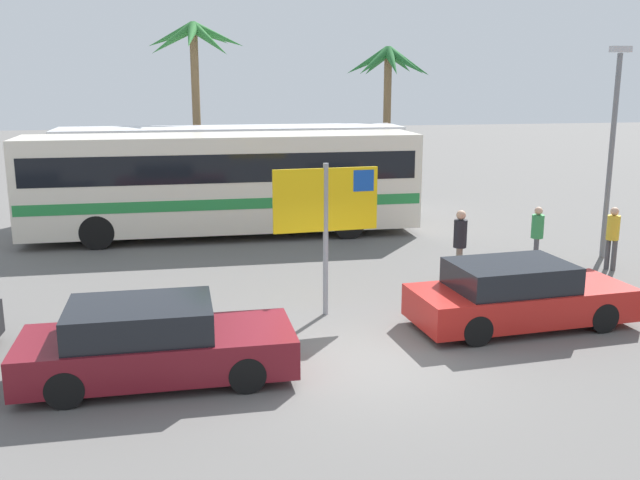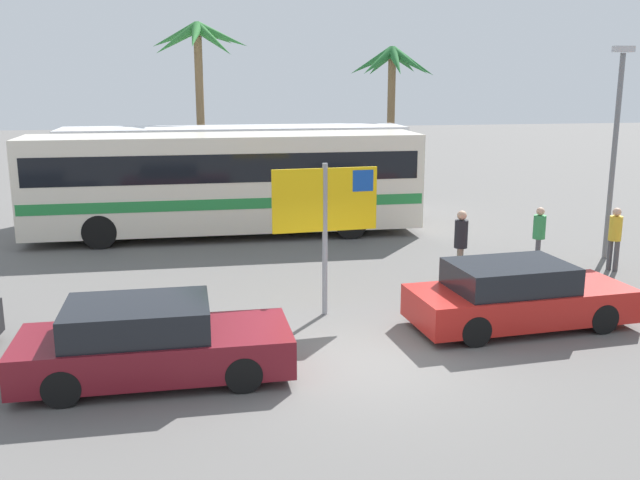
{
  "view_description": "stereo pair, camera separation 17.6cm",
  "coord_description": "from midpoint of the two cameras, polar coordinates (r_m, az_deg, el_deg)",
  "views": [
    {
      "loc": [
        -2.99,
        -11.4,
        4.89
      ],
      "look_at": [
        -0.06,
        3.96,
        1.3
      ],
      "focal_mm": 39.89,
      "sensor_mm": 36.0,
      "label": 1
    },
    {
      "loc": [
        -2.82,
        -11.43,
        4.89
      ],
      "look_at": [
        -0.06,
        3.96,
        1.3
      ],
      "focal_mm": 39.89,
      "sensor_mm": 36.0,
      "label": 2
    }
  ],
  "objects": [
    {
      "name": "ferry_sign",
      "position": [
        14.52,
        0.3,
        2.76
      ],
      "size": [
        2.2,
        0.23,
        3.2
      ],
      "rotation": [
        0.0,
        0.0,
        0.08
      ],
      "color": "gray",
      "rests_on": "ground"
    },
    {
      "name": "palm_tree_seaside",
      "position": [
        30.15,
        5.37,
        13.11
      ],
      "size": [
        3.6,
        3.73,
        6.13
      ],
      "color": "brown",
      "rests_on": "ground"
    },
    {
      "name": "lamp_post_left_side",
      "position": [
        20.75,
        22.16,
        7.21
      ],
      "size": [
        0.56,
        0.2,
        5.68
      ],
      "color": "slate",
      "rests_on": "ground"
    },
    {
      "name": "pedestrian_by_bus",
      "position": [
        19.39,
        16.78,
        0.62
      ],
      "size": [
        0.32,
        0.32,
        1.61
      ],
      "rotation": [
        0.0,
        0.0,
        2.65
      ],
      "color": "#4C4C51",
      "rests_on": "ground"
    },
    {
      "name": "bus_front_coach",
      "position": [
        22.31,
        -7.99,
        4.81
      ],
      "size": [
        12.07,
        2.45,
        3.17
      ],
      "color": "silver",
      "rests_on": "ground"
    },
    {
      "name": "bus_rear_coach",
      "position": [
        25.72,
        -7.19,
        5.9
      ],
      "size": [
        12.07,
        2.45,
        3.17
      ],
      "color": "white",
      "rests_on": "ground"
    },
    {
      "name": "car_maroon",
      "position": [
        12.09,
        -13.61,
        -8.05
      ],
      "size": [
        4.46,
        1.81,
        1.32
      ],
      "rotation": [
        0.0,
        0.0,
        0.01
      ],
      "color": "maroon",
      "rests_on": "ground"
    },
    {
      "name": "palm_tree_inland",
      "position": [
        29.14,
        -10.14,
        14.52
      ],
      "size": [
        3.96,
        4.03,
        7.01
      ],
      "color": "brown",
      "rests_on": "ground"
    },
    {
      "name": "pedestrian_crossing_lot",
      "position": [
        19.74,
        22.19,
        0.5
      ],
      "size": [
        0.32,
        0.32,
        1.65
      ],
      "rotation": [
        0.0,
        0.0,
        0.49
      ],
      "color": "#4C4C51",
      "rests_on": "ground"
    },
    {
      "name": "pedestrian_near_sign",
      "position": [
        17.51,
        10.89,
        0.03
      ],
      "size": [
        0.32,
        0.32,
        1.77
      ],
      "rotation": [
        0.0,
        0.0,
        5.76
      ],
      "color": "#706656",
      "rests_on": "ground"
    },
    {
      "name": "car_red",
      "position": [
        14.74,
        15.24,
        -4.31
      ],
      "size": [
        4.53,
        2.09,
        1.32
      ],
      "rotation": [
        0.0,
        0.0,
        0.08
      ],
      "color": "red",
      "rests_on": "ground"
    },
    {
      "name": "ground",
      "position": [
        12.75,
        3.25,
        -9.64
      ],
      "size": [
        120.0,
        120.0,
        0.0
      ],
      "primitive_type": "plane",
      "color": "#605E5B"
    }
  ]
}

